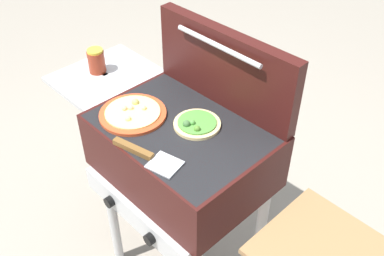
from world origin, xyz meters
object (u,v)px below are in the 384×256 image
at_px(sauce_jar, 96,61).
at_px(spatula, 146,155).
at_px(grill, 180,154).
at_px(pizza_veggie, 197,124).
at_px(pizza_cheese, 133,113).

height_order(sauce_jar, spatula, sauce_jar).
bearing_deg(grill, pizza_veggie, 40.56).
height_order(pizza_cheese, sauce_jar, sauce_jar).
height_order(grill, pizza_veggie, pizza_veggie).
relative_size(grill, spatula, 3.61).
bearing_deg(pizza_veggie, pizza_cheese, -148.83).
relative_size(sauce_jar, spatula, 0.39).
bearing_deg(spatula, pizza_veggie, 90.07).
distance_m(pizza_veggie, pizza_cheese, 0.24).
relative_size(grill, pizza_veggie, 5.61).
bearing_deg(pizza_cheese, spatula, -27.51).
distance_m(grill, sauce_jar, 0.54).
height_order(pizza_veggie, sauce_jar, sauce_jar).
height_order(pizza_veggie, spatula, pizza_veggie).
bearing_deg(pizza_veggie, spatula, -89.93).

